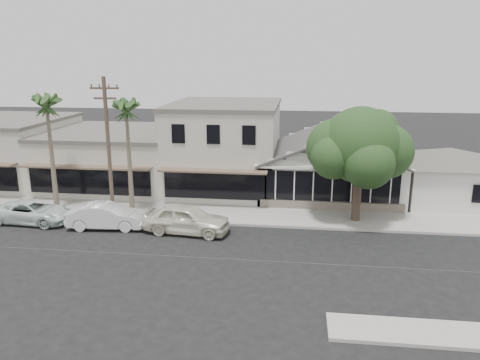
# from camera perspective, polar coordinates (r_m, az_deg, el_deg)

# --- Properties ---
(ground) EXTENTS (140.00, 140.00, 0.00)m
(ground) POSITION_cam_1_polar(r_m,az_deg,el_deg) (24.41, 0.29, -9.71)
(ground) COLOR black
(ground) RESTS_ON ground
(sidewalk_north) EXTENTS (90.00, 3.50, 0.15)m
(sidewalk_north) POSITION_cam_1_polar(r_m,az_deg,el_deg) (32.31, -12.48, -3.69)
(sidewalk_north) COLOR #9E9991
(sidewalk_north) RESTS_ON ground
(corner_shop) EXTENTS (10.40, 8.60, 5.10)m
(corner_shop) POSITION_cam_1_polar(r_m,az_deg,el_deg) (35.41, 10.83, 2.28)
(corner_shop) COLOR white
(corner_shop) RESTS_ON ground
(side_cottage) EXTENTS (6.00, 6.00, 3.00)m
(side_cottage) POSITION_cam_1_polar(r_m,az_deg,el_deg) (36.21, 23.89, -0.28)
(side_cottage) COLOR white
(side_cottage) RESTS_ON ground
(row_building_near) EXTENTS (8.00, 10.00, 6.50)m
(row_building_near) POSITION_cam_1_polar(r_m,az_deg,el_deg) (36.65, -1.82, 3.97)
(row_building_near) COLOR beige
(row_building_near) RESTS_ON ground
(row_building_midnear) EXTENTS (10.00, 10.00, 4.20)m
(row_building_midnear) POSITION_cam_1_polar(r_m,az_deg,el_deg) (39.28, -14.90, 2.50)
(row_building_midnear) COLOR #B6B1A3
(row_building_midnear) RESTS_ON ground
(utility_pole) EXTENTS (1.80, 0.24, 9.00)m
(utility_pole) POSITION_cam_1_polar(r_m,az_deg,el_deg) (30.12, -15.75, 4.03)
(utility_pole) COLOR brown
(utility_pole) RESTS_ON ground
(car_0) EXTENTS (5.31, 2.55, 1.75)m
(car_0) POSITION_cam_1_polar(r_m,az_deg,el_deg) (27.85, -6.56, -4.70)
(car_0) COLOR silver
(car_0) RESTS_ON ground
(car_1) EXTENTS (4.81, 2.03, 1.54)m
(car_1) POSITION_cam_1_polar(r_m,az_deg,el_deg) (29.58, -15.97, -4.24)
(car_1) COLOR white
(car_1) RESTS_ON ground
(car_2) EXTENTS (5.18, 2.65, 1.40)m
(car_2) POSITION_cam_1_polar(r_m,az_deg,el_deg) (32.18, -23.92, -3.55)
(car_2) COLOR silver
(car_2) RESTS_ON ground
(shade_tree) EXTENTS (6.57, 5.94, 7.29)m
(shade_tree) POSITION_cam_1_polar(r_m,az_deg,el_deg) (29.52, 14.27, 3.94)
(shade_tree) COLOR #4F3D30
(shade_tree) RESTS_ON ground
(palm_east) EXTENTS (2.70, 2.70, 7.99)m
(palm_east) POSITION_cam_1_polar(r_m,az_deg,el_deg) (30.16, -13.69, 8.20)
(palm_east) COLOR #726651
(palm_east) RESTS_ON ground
(palm_mid) EXTENTS (2.97, 2.97, 8.25)m
(palm_mid) POSITION_cam_1_polar(r_m,az_deg,el_deg) (32.86, -22.51, 8.38)
(palm_mid) COLOR #726651
(palm_mid) RESTS_ON ground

